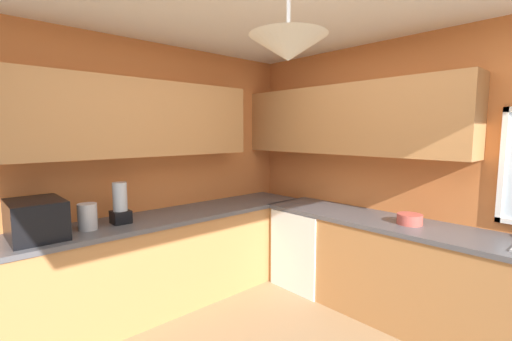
# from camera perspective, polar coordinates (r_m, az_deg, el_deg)

# --- Properties ---
(room_shell) EXTENTS (4.01, 3.70, 2.62)m
(room_shell) POSITION_cam_1_polar(r_m,az_deg,el_deg) (2.94, 2.07, 9.32)
(room_shell) COLOR #D17238
(room_shell) RESTS_ON ground_plane
(counter_run_left) EXTENTS (0.65, 3.31, 0.88)m
(counter_run_left) POSITION_cam_1_polar(r_m,az_deg,el_deg) (3.52, -15.70, -14.33)
(counter_run_left) COLOR #AD7542
(counter_run_left) RESTS_ON ground_plane
(counter_run_back) EXTENTS (3.10, 0.65, 0.88)m
(counter_run_back) POSITION_cam_1_polar(r_m,az_deg,el_deg) (3.37, 25.74, -15.70)
(counter_run_back) COLOR #AD7542
(counter_run_back) RESTS_ON ground_plane
(dishwasher) EXTENTS (0.60, 0.60, 0.84)m
(dishwasher) POSITION_cam_1_polar(r_m,az_deg,el_deg) (3.91, 8.88, -12.41)
(dishwasher) COLOR white
(dishwasher) RESTS_ON ground_plane
(microwave) EXTENTS (0.48, 0.36, 0.29)m
(microwave) POSITION_cam_1_polar(r_m,az_deg,el_deg) (3.07, -32.69, -6.80)
(microwave) COLOR black
(microwave) RESTS_ON counter_run_left
(kettle) EXTENTS (0.15, 0.15, 0.22)m
(kettle) POSITION_cam_1_polar(r_m,az_deg,el_deg) (3.13, -26.15, -6.88)
(kettle) COLOR #B7B7BC
(kettle) RESTS_ON counter_run_left
(bowl) EXTENTS (0.21, 0.21, 0.09)m
(bowl) POSITION_cam_1_polar(r_m,az_deg,el_deg) (3.27, 24.12, -7.37)
(bowl) COLOR #B74C42
(bowl) RESTS_ON counter_run_back
(blender_appliance) EXTENTS (0.15, 0.15, 0.36)m
(blender_appliance) POSITION_cam_1_polar(r_m,az_deg,el_deg) (3.22, -21.58, -5.33)
(blender_appliance) COLOR black
(blender_appliance) RESTS_ON counter_run_left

